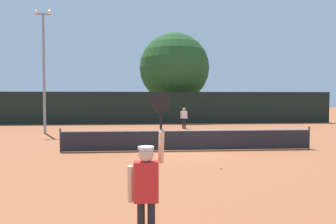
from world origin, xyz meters
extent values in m
plane|color=#9E5633|center=(0.00, 0.00, 0.00)|extent=(120.00, 120.00, 0.00)
cube|color=#232328|center=(0.00, 0.00, 0.48)|extent=(11.56, 0.03, 0.91)
cube|color=white|center=(0.00, 0.00, 0.93)|extent=(11.56, 0.04, 0.06)
cylinder|color=#333338|center=(-5.78, 0.00, 0.54)|extent=(0.08, 0.08, 1.07)
cylinder|color=#333338|center=(5.78, 0.00, 0.54)|extent=(0.08, 0.08, 1.07)
cube|color=black|center=(0.00, 15.21, 1.47)|extent=(31.74, 0.12, 2.95)
cube|color=red|center=(-2.07, -9.81, 1.16)|extent=(0.38, 0.22, 0.63)
sphere|color=beige|center=(-2.07, -9.81, 1.59)|extent=(0.24, 0.24, 0.24)
cylinder|color=white|center=(-2.07, -9.81, 1.69)|extent=(0.25, 0.25, 0.04)
cylinder|color=beige|center=(-2.31, -9.81, 1.13)|extent=(0.09, 0.18, 0.60)
cylinder|color=beige|center=(-1.83, -9.72, 1.69)|extent=(0.09, 0.33, 0.57)
cylinder|color=black|center=(-1.83, -9.66, 2.09)|extent=(0.04, 0.11, 0.28)
ellipsoid|color=black|center=(-1.83, -9.60, 2.38)|extent=(0.30, 0.13, 0.36)
cube|color=white|center=(1.12, 10.32, 1.10)|extent=(0.38, 0.22, 0.59)
sphere|color=tan|center=(1.12, 10.32, 1.50)|extent=(0.23, 0.23, 0.23)
cylinder|color=white|center=(1.12, 10.32, 1.60)|extent=(0.24, 0.24, 0.04)
cylinder|color=black|center=(1.04, 10.32, 0.40)|extent=(0.12, 0.12, 0.80)
cylinder|color=black|center=(1.20, 10.32, 0.40)|extent=(0.12, 0.12, 0.80)
cylinder|color=tan|center=(0.88, 10.32, 1.07)|extent=(0.09, 0.17, 0.56)
cylinder|color=tan|center=(1.36, 10.32, 1.07)|extent=(0.09, 0.16, 0.56)
sphere|color=#CCE033|center=(0.56, -3.97, 0.03)|extent=(0.07, 0.07, 0.07)
cylinder|color=gray|center=(-8.76, 7.89, 4.00)|extent=(0.18, 0.18, 7.99)
cube|color=gray|center=(-8.76, 7.89, 8.04)|extent=(1.10, 0.10, 0.10)
sphere|color=#F2EDCC|center=(-9.21, 7.89, 8.17)|extent=(0.28, 0.28, 0.28)
sphere|color=#F2EDCC|center=(-8.31, 7.89, 8.17)|extent=(0.28, 0.28, 0.28)
cylinder|color=brown|center=(1.31, 19.85, 1.40)|extent=(0.56, 0.56, 2.79)
sphere|color=#235123|center=(1.31, 19.85, 5.57)|extent=(7.40, 7.40, 7.40)
cube|color=white|center=(-7.61, 20.62, 0.60)|extent=(2.18, 4.32, 0.90)
cube|color=#2D333D|center=(-7.61, 20.32, 1.37)|extent=(1.84, 2.31, 0.64)
cylinder|color=black|center=(-8.46, 22.02, 0.30)|extent=(0.22, 0.60, 0.60)
cylinder|color=black|center=(-6.76, 22.02, 0.30)|extent=(0.22, 0.60, 0.60)
cylinder|color=black|center=(-8.46, 19.22, 0.30)|extent=(0.22, 0.60, 0.60)
cylinder|color=black|center=(-6.76, 19.22, 0.30)|extent=(0.22, 0.60, 0.60)
cube|color=red|center=(9.64, 23.63, 0.60)|extent=(2.44, 4.41, 0.90)
cube|color=#2D333D|center=(9.64, 23.33, 1.37)|extent=(1.98, 2.41, 0.64)
cylinder|color=black|center=(8.79, 25.03, 0.30)|extent=(0.22, 0.60, 0.60)
cylinder|color=black|center=(10.49, 25.03, 0.30)|extent=(0.22, 0.60, 0.60)
cylinder|color=black|center=(8.79, 22.23, 0.30)|extent=(0.22, 0.60, 0.60)
cylinder|color=black|center=(10.49, 22.23, 0.30)|extent=(0.22, 0.60, 0.60)
camera|label=1|loc=(-2.13, -14.79, 2.47)|focal=34.75mm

